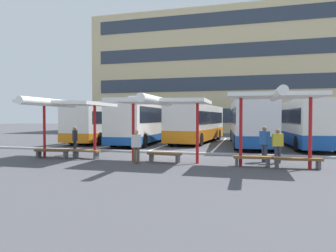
% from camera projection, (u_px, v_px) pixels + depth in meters
% --- Properties ---
extents(ground_plane, '(160.00, 160.00, 0.00)m').
position_uv_depth(ground_plane, '(171.00, 156.00, 16.63)').
color(ground_plane, '#47474C').
extents(terminal_building, '(37.90, 11.62, 20.38)m').
position_uv_depth(terminal_building, '(220.00, 75.00, 46.65)').
color(terminal_building, '#D1BC8C').
rests_on(terminal_building, ground).
extents(coach_bus_0, '(3.29, 12.08, 3.50)m').
position_uv_depth(coach_bus_0, '(113.00, 123.00, 27.37)').
color(coach_bus_0, silver).
rests_on(coach_bus_0, ground).
extents(coach_bus_1, '(2.78, 12.45, 3.81)m').
position_uv_depth(coach_bus_1, '(148.00, 121.00, 25.68)').
color(coach_bus_1, silver).
rests_on(coach_bus_1, ground).
extents(coach_bus_2, '(3.60, 10.64, 3.52)m').
position_uv_depth(coach_bus_2, '(197.00, 124.00, 25.90)').
color(coach_bus_2, silver).
rests_on(coach_bus_2, ground).
extents(coach_bus_3, '(3.47, 11.37, 3.71)m').
position_uv_depth(coach_bus_3, '(250.00, 123.00, 22.92)').
color(coach_bus_3, silver).
rests_on(coach_bus_3, ground).
extents(coach_bus_4, '(3.18, 11.52, 3.61)m').
position_uv_depth(coach_bus_4, '(301.00, 124.00, 22.13)').
color(coach_bus_4, silver).
rests_on(coach_bus_4, ground).
extents(lane_stripe_0, '(0.16, 14.00, 0.01)m').
position_uv_depth(lane_stripe_0, '(88.00, 141.00, 27.28)').
color(lane_stripe_0, white).
rests_on(lane_stripe_0, ground).
extents(lane_stripe_1, '(0.16, 14.00, 0.01)m').
position_uv_depth(lane_stripe_1, '(128.00, 142.00, 26.27)').
color(lane_stripe_1, white).
rests_on(lane_stripe_1, ground).
extents(lane_stripe_2, '(0.16, 14.00, 0.01)m').
position_uv_depth(lane_stripe_2, '(173.00, 143.00, 25.26)').
color(lane_stripe_2, white).
rests_on(lane_stripe_2, ground).
extents(lane_stripe_3, '(0.16, 14.00, 0.01)m').
position_uv_depth(lane_stripe_3, '(220.00, 144.00, 24.25)').
color(lane_stripe_3, white).
rests_on(lane_stripe_3, ground).
extents(lane_stripe_4, '(0.16, 14.00, 0.01)m').
position_uv_depth(lane_stripe_4, '(272.00, 145.00, 23.24)').
color(lane_stripe_4, white).
rests_on(lane_stripe_4, ground).
extents(lane_stripe_5, '(0.16, 14.00, 0.01)m').
position_uv_depth(lane_stripe_5, '(329.00, 146.00, 22.23)').
color(lane_stripe_5, white).
rests_on(lane_stripe_5, ground).
extents(waiting_shelter_0, '(3.98, 5.20, 3.01)m').
position_uv_depth(waiting_shelter_0, '(66.00, 104.00, 15.28)').
color(waiting_shelter_0, red).
rests_on(waiting_shelter_0, ground).
extents(bench_0, '(1.85, 0.64, 0.45)m').
position_uv_depth(bench_0, '(52.00, 151.00, 15.68)').
color(bench_0, brown).
rests_on(bench_0, ground).
extents(bench_1, '(1.64, 0.63, 0.45)m').
position_uv_depth(bench_1, '(86.00, 152.00, 15.51)').
color(bench_1, brown).
rests_on(bench_1, ground).
extents(waiting_shelter_1, '(4.15, 4.72, 3.03)m').
position_uv_depth(waiting_shelter_1, '(163.00, 103.00, 13.85)').
color(waiting_shelter_1, red).
rests_on(waiting_shelter_1, ground).
extents(bench_2, '(1.68, 0.60, 0.45)m').
position_uv_depth(bench_2, '(164.00, 155.00, 14.19)').
color(bench_2, brown).
rests_on(bench_2, ground).
extents(waiting_shelter_2, '(3.78, 4.17, 3.19)m').
position_uv_depth(waiting_shelter_2, '(275.00, 97.00, 12.35)').
color(waiting_shelter_2, red).
rests_on(waiting_shelter_2, ground).
extents(bench_3, '(1.64, 0.59, 0.45)m').
position_uv_depth(bench_3, '(252.00, 159.00, 12.92)').
color(bench_3, brown).
rests_on(bench_3, ground).
extents(bench_4, '(1.94, 0.56, 0.45)m').
position_uv_depth(bench_4, '(297.00, 160.00, 12.38)').
color(bench_4, brown).
rests_on(bench_4, ground).
extents(platform_kerb, '(44.00, 0.24, 0.12)m').
position_uv_depth(platform_kerb, '(175.00, 153.00, 17.52)').
color(platform_kerb, '#ADADA8').
rests_on(platform_kerb, ground).
extents(waiting_passenger_0, '(0.47, 0.50, 1.62)m').
position_uv_depth(waiting_passenger_0, '(75.00, 139.00, 16.88)').
color(waiting_passenger_0, black).
rests_on(waiting_passenger_0, ground).
extents(waiting_passenger_1, '(0.47, 0.52, 1.70)m').
position_uv_depth(waiting_passenger_1, '(265.00, 141.00, 14.19)').
color(waiting_passenger_1, '#33384C').
rests_on(waiting_passenger_1, ground).
extents(waiting_passenger_2, '(0.50, 0.39, 1.54)m').
position_uv_depth(waiting_passenger_2, '(136.00, 145.00, 13.63)').
color(waiting_passenger_2, brown).
rests_on(waiting_passenger_2, ground).
extents(waiting_passenger_3, '(0.50, 0.32, 1.59)m').
position_uv_depth(waiting_passenger_3, '(278.00, 144.00, 13.85)').
color(waiting_passenger_3, '#33384C').
rests_on(waiting_passenger_3, ground).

